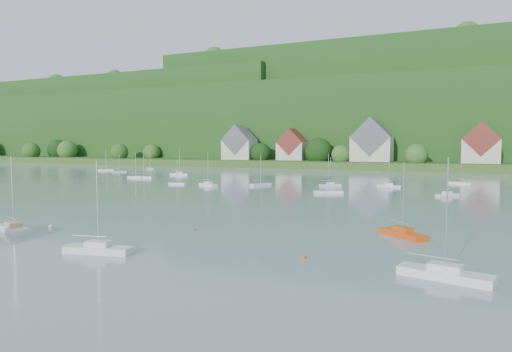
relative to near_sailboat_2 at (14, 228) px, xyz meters
The scene contains 14 objects.
far_shore_strip 167.61m from the near_sailboat_2, 87.60° to the left, with size 600.00×60.00×3.00m, color #30531F.
forested_ridge 237.21m from the near_sailboat_2, 88.20° to the left, with size 620.00×181.22×69.89m.
village_building_0 162.00m from the near_sailboat_2, 107.26° to the left, with size 14.00×10.40×16.00m.
village_building_1 158.36m from the near_sailboat_2, 98.36° to the left, with size 12.00×9.36×14.00m.
village_building_2 156.23m from the near_sailboat_2, 85.58° to the left, with size 16.00×11.44×18.00m.
village_building_3 162.28m from the near_sailboat_2, 71.28° to the left, with size 13.00×10.40×15.50m.
near_sailboat_2 is the anchor object (origin of this frame).
near_sailboat_3 16.55m from the near_sailboat_2, 13.44° to the right, with size 6.53×3.01×8.50m.
near_sailboat_4 45.16m from the near_sailboat_2, ahead, with size 6.90×3.33×8.98m.
near_sailboat_5 43.24m from the near_sailboat_2, 20.71° to the left, with size 5.52×5.22×8.02m.
mooring_buoy_1 4.01m from the near_sailboat_2, 66.03° to the left, with size 0.44×0.44×0.44m, color white.
mooring_buoy_2 33.82m from the near_sailboat_2, ahead, with size 0.41×0.41×0.41m, color #E55012.
mooring_buoy_3 20.30m from the near_sailboat_2, 26.55° to the left, with size 0.39×0.39×0.39m, color #E55012.
far_sailboat_cluster 83.57m from the near_sailboat_2, 83.85° to the left, with size 183.81×65.51×8.71m.
Camera 1 is at (39.09, -2.87, 9.87)m, focal length 32.17 mm.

